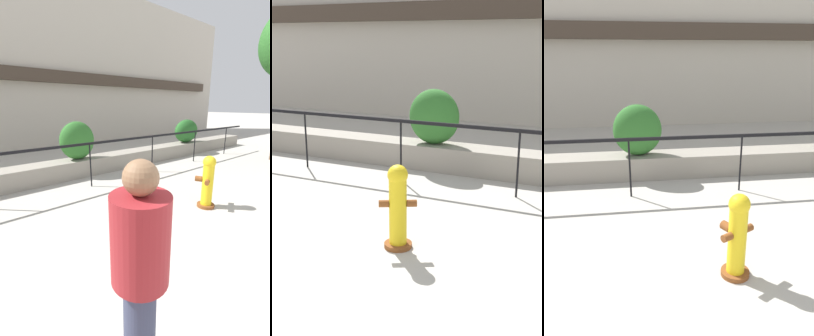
% 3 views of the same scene
% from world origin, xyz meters
% --- Properties ---
extents(building_facade, '(30.00, 1.36, 8.00)m').
position_xyz_m(building_facade, '(0.00, 11.98, 3.99)').
color(building_facade, beige).
rests_on(building_facade, ground).
extents(planter_wall_low, '(18.00, 0.70, 0.50)m').
position_xyz_m(planter_wall_low, '(0.00, 6.00, 0.25)').
color(planter_wall_low, gray).
rests_on(planter_wall_low, ground).
extents(fence_railing_segment, '(15.00, 0.05, 1.15)m').
position_xyz_m(fence_railing_segment, '(-0.00, 4.90, 1.02)').
color(fence_railing_segment, black).
rests_on(fence_railing_segment, ground).
extents(hedge_bush_1, '(1.04, 0.67, 1.09)m').
position_xyz_m(hedge_bush_1, '(0.19, 6.00, 1.05)').
color(hedge_bush_1, '#2D6B28').
rests_on(hedge_bush_1, planter_wall_low).
extents(hedge_bush_2, '(1.26, 0.67, 0.96)m').
position_xyz_m(hedge_bush_2, '(5.16, 6.00, 0.98)').
color(hedge_bush_2, '#235B23').
rests_on(hedge_bush_2, planter_wall_low).
extents(fire_hydrant, '(0.48, 0.49, 1.08)m').
position_xyz_m(fire_hydrant, '(1.25, 2.33, 0.55)').
color(fire_hydrant, brown).
rests_on(fire_hydrant, ground).
extents(pedestrian, '(0.42, 0.42, 1.73)m').
position_xyz_m(pedestrian, '(-1.75, 0.90, 0.99)').
color(pedestrian, '#383D56').
rests_on(pedestrian, ground).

